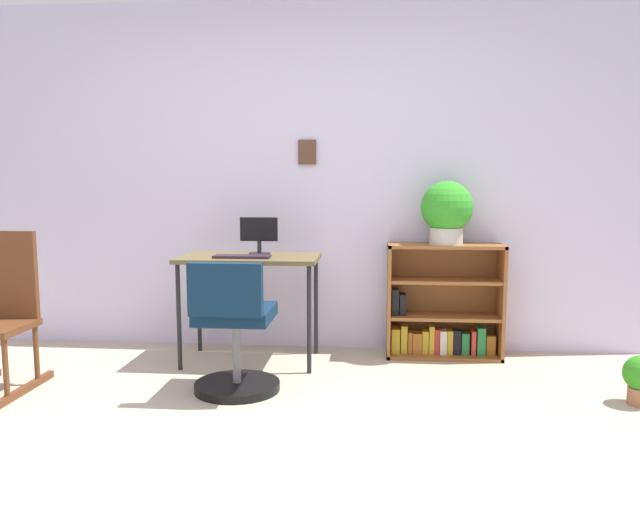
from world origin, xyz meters
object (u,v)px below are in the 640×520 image
Objects in this scene: monitor at (259,235)px; office_chair at (234,336)px; desk at (250,266)px; keyboard at (242,257)px; potted_plant_on_shelf at (447,210)px; bookshelf_low at (442,307)px.

monitor is 0.93m from office_chair.
monitor is (0.05, 0.09, 0.21)m from desk.
potted_plant_on_shelf is at bearing 14.11° from keyboard.
desk is 2.14× the size of potted_plant_on_shelf.
bookshelf_low is 1.83× the size of potted_plant_on_shelf.
desk is at bearing -170.37° from potted_plant_on_shelf.
keyboard is (-0.08, -0.21, -0.13)m from monitor.
desk is 1.43m from bookshelf_low.
monitor is 0.26m from keyboard.
office_chair is 1.63m from bookshelf_low.
monitor is 0.59× the size of potted_plant_on_shelf.
desk is at bearing 76.60° from keyboard.
monitor is at bearing 69.46° from keyboard.
office_chair is (-0.01, -0.76, -0.54)m from monitor.
monitor reaches higher than keyboard.
bookshelf_low is at bearing 35.90° from office_chair.
office_chair is 1.76m from potted_plant_on_shelf.
monitor is 0.32× the size of bookshelf_low.
office_chair is (0.07, -0.55, -0.41)m from keyboard.
desk is 2.51× the size of keyboard.
keyboard is at bearing -163.75° from bookshelf_low.
office_chair is 1.82× the size of potted_plant_on_shelf.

